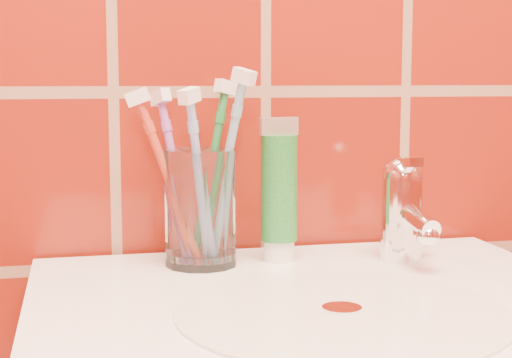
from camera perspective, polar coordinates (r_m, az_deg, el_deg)
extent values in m
cylinder|color=silver|center=(0.71, 6.27, -9.53)|extent=(0.30, 0.30, 0.00)
cylinder|color=white|center=(0.71, 6.27, -9.38)|extent=(0.04, 0.04, 0.00)
cylinder|color=white|center=(0.87, -4.02, -2.10)|extent=(0.09, 0.09, 0.13)
cylinder|color=white|center=(0.90, 1.67, -5.20)|extent=(0.04, 0.04, 0.02)
cylinder|color=#176421|center=(0.89, 1.69, -0.65)|extent=(0.04, 0.04, 0.12)
cube|color=beige|center=(0.88, 1.71, 3.87)|extent=(0.05, 0.01, 0.02)
cylinder|color=white|center=(0.92, 10.50, -2.86)|extent=(0.05, 0.05, 0.09)
sphere|color=white|center=(0.91, 10.57, 0.08)|extent=(0.05, 0.05, 0.05)
cylinder|color=white|center=(0.88, 11.49, -2.80)|extent=(0.02, 0.09, 0.03)
cube|color=white|center=(0.90, 10.90, 1.13)|extent=(0.02, 0.06, 0.01)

